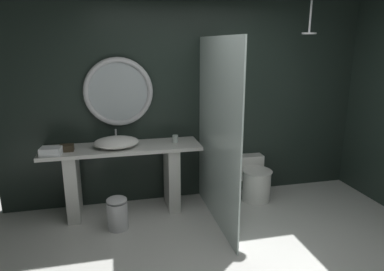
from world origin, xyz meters
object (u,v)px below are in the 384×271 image
(vessel_sink, at_px, (116,142))
(tissue_box, at_px, (67,148))
(round_wall_mirror, at_px, (119,92))
(folded_hand_towel, at_px, (51,151))
(tumbler_cup, at_px, (175,139))
(toilet, at_px, (254,180))
(waste_bin, at_px, (117,213))
(rain_shower_head, at_px, (309,29))

(vessel_sink, relative_size, tissue_box, 3.39)
(round_wall_mirror, bearing_deg, folded_hand_towel, -152.63)
(tumbler_cup, bearing_deg, toilet, -1.75)
(toilet, xyz_separation_m, waste_bin, (-1.81, -0.41, -0.06))
(tissue_box, bearing_deg, round_wall_mirror, 24.12)
(vessel_sink, relative_size, rain_shower_head, 1.38)
(round_wall_mirror, relative_size, folded_hand_towel, 3.79)
(round_wall_mirror, bearing_deg, rain_shower_head, -10.97)
(waste_bin, bearing_deg, rain_shower_head, 5.32)
(vessel_sink, xyz_separation_m, rain_shower_head, (2.29, -0.17, 1.28))
(waste_bin, bearing_deg, round_wall_mirror, 81.17)
(vessel_sink, height_order, toilet, vessel_sink)
(tissue_box, relative_size, round_wall_mirror, 0.19)
(tissue_box, height_order, folded_hand_towel, folded_hand_towel)
(tumbler_cup, height_order, folded_hand_towel, tumbler_cup)
(vessel_sink, xyz_separation_m, toilet, (1.77, 0.02, -0.65))
(tissue_box, distance_m, rain_shower_head, 3.13)
(round_wall_mirror, bearing_deg, tissue_box, -155.88)
(tissue_box, height_order, waste_bin, tissue_box)
(tumbler_cup, xyz_separation_m, folded_hand_towel, (-1.41, -0.19, -0.00))
(tumbler_cup, height_order, toilet, tumbler_cup)
(tissue_box, bearing_deg, vessel_sink, 1.25)
(tissue_box, height_order, rain_shower_head, rain_shower_head)
(tumbler_cup, distance_m, waste_bin, 1.11)
(waste_bin, bearing_deg, tissue_box, 144.20)
(folded_hand_towel, bearing_deg, waste_bin, -20.60)
(toilet, distance_m, folded_hand_towel, 2.56)
(vessel_sink, relative_size, tumbler_cup, 5.92)
(tissue_box, relative_size, waste_bin, 0.41)
(vessel_sink, xyz_separation_m, tissue_box, (-0.55, -0.01, -0.03))
(vessel_sink, xyz_separation_m, waste_bin, (-0.04, -0.38, -0.71))
(waste_bin, relative_size, folded_hand_towel, 1.74)
(tumbler_cup, bearing_deg, tissue_box, -176.87)
(folded_hand_towel, bearing_deg, toilet, 3.65)
(toilet, bearing_deg, vessel_sink, -179.21)
(waste_bin, bearing_deg, vessel_sink, 84.32)
(vessel_sink, distance_m, rain_shower_head, 2.63)
(folded_hand_towel, bearing_deg, vessel_sink, 10.72)
(tissue_box, distance_m, toilet, 2.41)
(toilet, distance_m, waste_bin, 1.86)
(round_wall_mirror, xyz_separation_m, folded_hand_towel, (-0.77, -0.40, -0.57))
(vessel_sink, distance_m, toilet, 1.89)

